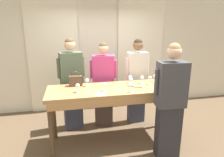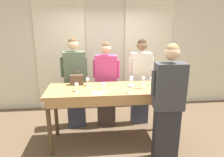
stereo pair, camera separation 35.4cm
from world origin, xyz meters
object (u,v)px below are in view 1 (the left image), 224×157
guest_olive_jacket (72,84)px  host_pouring (170,102)px  wine_bottle (159,79)px  tasting_bar (113,94)px  handbag (76,81)px  wine_glass_front_mid (142,78)px  guest_cream_sweater (137,80)px  wine_glass_center_right (155,76)px  wine_glass_near_host (130,78)px  wine_glass_front_left (150,78)px  wine_glass_back_mid (87,81)px  wine_glass_back_right (132,86)px  wine_glass_front_right (105,85)px  guest_pink_top (104,84)px  wine_glass_back_left (171,80)px  wine_glass_center_left (131,80)px  wine_glass_center_mid (78,86)px

guest_olive_jacket → host_pouring: guest_olive_jacket is taller
wine_bottle → host_pouring: host_pouring is taller
tasting_bar → handbag: (-0.63, 0.29, 0.21)m
wine_glass_front_mid → guest_cream_sweater: bearing=81.4°
wine_glass_center_right → guest_olive_jacket: guest_olive_jacket is taller
wine_glass_near_host → guest_cream_sweater: (0.29, 0.44, -0.19)m
wine_glass_front_left → wine_glass_back_mid: size_ratio=1.00×
wine_bottle → handbag: bearing=170.2°
wine_bottle → wine_glass_back_right: bearing=-154.3°
wine_glass_front_right → wine_glass_near_host: same height
wine_glass_back_right → guest_pink_top: 1.03m
tasting_bar → wine_glass_center_right: bearing=14.6°
wine_glass_back_mid → wine_glass_near_host: (0.82, 0.04, 0.00)m
handbag → wine_glass_front_right: size_ratio=1.77×
wine_glass_front_left → host_pouring: (0.05, -0.71, -0.19)m
wine_glass_front_left → wine_glass_front_right: size_ratio=1.00×
wine_glass_back_left → wine_glass_front_right: bearing=-177.3°
wine_bottle → guest_pink_top: (-0.93, 0.65, -0.25)m
wine_glass_back_mid → host_pouring: (1.22, -0.80, -0.19)m
wine_glass_front_mid → guest_olive_jacket: bearing=158.7°
wine_glass_center_left → host_pouring: host_pouring is taller
wine_glass_center_right → wine_glass_back_mid: bearing=-178.8°
wine_glass_center_mid → host_pouring: size_ratio=0.08×
wine_glass_front_right → wine_glass_center_mid: bearing=174.5°
wine_glass_front_mid → wine_glass_back_left: (0.46, -0.25, 0.00)m
wine_bottle → guest_cream_sweater: size_ratio=0.18×
wine_glass_back_right → wine_glass_near_host: bearing=76.4°
wine_glass_center_left → wine_glass_back_left: size_ratio=1.00×
wine_glass_center_mid → wine_glass_back_left: 1.67m
wine_bottle → wine_glass_center_right: (0.01, 0.20, -0.01)m
wine_glass_front_left → guest_olive_jacket: size_ratio=0.08×
guest_cream_sweater → host_pouring: size_ratio=0.98×
handbag → wine_glass_center_left: (0.98, -0.21, 0.01)m
handbag → wine_glass_front_left: handbag is taller
wine_glass_center_mid → tasting_bar: bearing=8.5°
wine_glass_back_left → guest_pink_top: (-1.11, 0.76, -0.24)m
wine_bottle → guest_cream_sweater: guest_cream_sweater is taller
guest_cream_sweater → wine_glass_back_mid: bearing=-156.6°
wine_glass_back_left → guest_cream_sweater: (-0.38, 0.76, -0.19)m
wine_glass_front_right → wine_glass_back_left: size_ratio=1.00×
wine_glass_back_mid → guest_cream_sweater: guest_cream_sweater is taller
wine_bottle → guest_olive_jacket: 1.72m
wine_glass_front_right → wine_glass_back_left: 1.22m
handbag → wine_bottle: bearing=-9.8°
guest_cream_sweater → host_pouring: host_pouring is taller
wine_bottle → wine_glass_back_left: wine_bottle is taller
wine_glass_center_mid → wine_glass_back_mid: (0.18, 0.29, -0.00)m
wine_glass_center_left → wine_glass_center_right: size_ratio=1.00×
wine_glass_back_mid → wine_glass_back_right: same height
guest_olive_jacket → wine_glass_center_right: bearing=-15.9°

